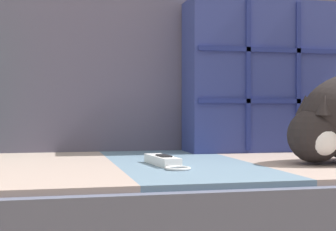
% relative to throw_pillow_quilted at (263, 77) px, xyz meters
% --- Properties ---
extents(sofa_backrest, '(1.78, 0.14, 0.51)m').
position_rel_throw_pillow_quilted_xyz_m(sofa_backrest, '(-0.44, 0.15, 0.05)').
color(sofa_backrest, '#514C60').
rests_on(sofa_backrest, couch).
extents(throw_pillow_quilted, '(0.43, 0.14, 0.40)m').
position_rel_throw_pillow_quilted_xyz_m(throw_pillow_quilted, '(0.00, 0.00, 0.00)').
color(throw_pillow_quilted, navy).
rests_on(throw_pillow_quilted, couch).
extents(game_remote_far, '(0.06, 0.19, 0.02)m').
position_rel_throw_pillow_quilted_xyz_m(game_remote_far, '(-0.34, -0.30, -0.19)').
color(game_remote_far, white).
rests_on(game_remote_far, couch).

